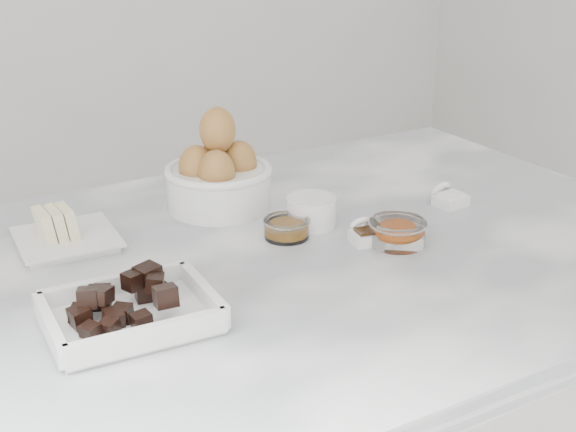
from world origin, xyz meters
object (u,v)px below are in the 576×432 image
object	(u,v)px
chocolate_dish	(130,309)
egg_bowl	(218,176)
butter_plate	(65,233)
zest_bowl	(397,231)
sugar_ramekin	(311,210)
vanilla_spoon	(366,234)
salt_spoon	(448,197)
honey_bowl	(287,228)

from	to	relation	value
chocolate_dish	egg_bowl	distance (m)	0.39
butter_plate	zest_bowl	bearing A→B (deg)	-30.11
butter_plate	sugar_ramekin	size ratio (longest dim) A/B	1.94
chocolate_dish	butter_plate	distance (m)	0.27
butter_plate	vanilla_spoon	bearing A→B (deg)	-28.88
chocolate_dish	salt_spoon	xyz separation A→B (m)	(0.58, 0.11, -0.01)
zest_bowl	vanilla_spoon	xyz separation A→B (m)	(-0.03, 0.03, -0.01)
sugar_ramekin	honey_bowl	xyz separation A→B (m)	(-0.06, -0.02, -0.01)
sugar_ramekin	vanilla_spoon	xyz separation A→B (m)	(0.04, -0.09, -0.01)
egg_bowl	salt_spoon	size ratio (longest dim) A/B	2.75
zest_bowl	salt_spoon	distance (m)	0.19
butter_plate	egg_bowl	size ratio (longest dim) A/B	0.86
chocolate_dish	honey_bowl	size ratio (longest dim) A/B	2.94
salt_spoon	chocolate_dish	bearing A→B (deg)	-169.14
butter_plate	honey_bowl	world-z (taller)	butter_plate
honey_bowl	vanilla_spoon	xyz separation A→B (m)	(0.09, -0.07, -0.00)
honey_bowl	vanilla_spoon	distance (m)	0.12
vanilla_spoon	honey_bowl	bearing A→B (deg)	142.34
egg_bowl	zest_bowl	world-z (taller)	egg_bowl
honey_bowl	sugar_ramekin	bearing A→B (deg)	20.30
egg_bowl	vanilla_spoon	bearing A→B (deg)	-61.89
egg_bowl	sugar_ramekin	bearing A→B (deg)	-58.08
vanilla_spoon	salt_spoon	xyz separation A→B (m)	(0.20, 0.05, 0.00)
chocolate_dish	vanilla_spoon	world-z (taller)	chocolate_dish
chocolate_dish	butter_plate	xyz separation A→B (m)	(0.00, 0.27, -0.00)
egg_bowl	vanilla_spoon	size ratio (longest dim) A/B	2.73
egg_bowl	salt_spoon	world-z (taller)	egg_bowl
salt_spoon	sugar_ramekin	bearing A→B (deg)	170.71
sugar_ramekin	salt_spoon	bearing A→B (deg)	-9.29
sugar_ramekin	salt_spoon	world-z (taller)	sugar_ramekin
sugar_ramekin	salt_spoon	xyz separation A→B (m)	(0.24, -0.04, -0.01)
butter_plate	zest_bowl	xyz separation A→B (m)	(0.41, -0.24, 0.00)
sugar_ramekin	honey_bowl	world-z (taller)	sugar_ramekin
vanilla_spoon	zest_bowl	bearing A→B (deg)	-41.97
sugar_ramekin	salt_spoon	size ratio (longest dim) A/B	1.22
honey_bowl	zest_bowl	size ratio (longest dim) A/B	0.82
vanilla_spoon	salt_spoon	distance (m)	0.21
egg_bowl	honey_bowl	xyz separation A→B (m)	(0.03, -0.16, -0.04)
vanilla_spoon	butter_plate	bearing A→B (deg)	151.12
butter_plate	zest_bowl	world-z (taller)	butter_plate
honey_bowl	egg_bowl	bearing A→B (deg)	101.14
honey_bowl	vanilla_spoon	world-z (taller)	vanilla_spoon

